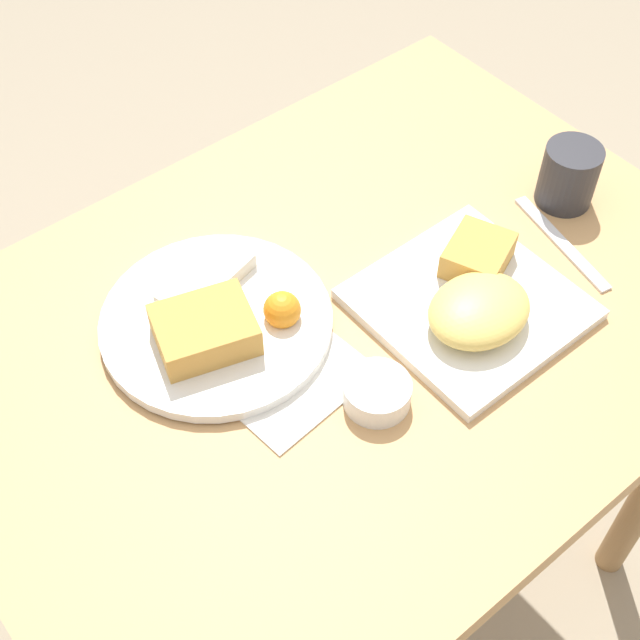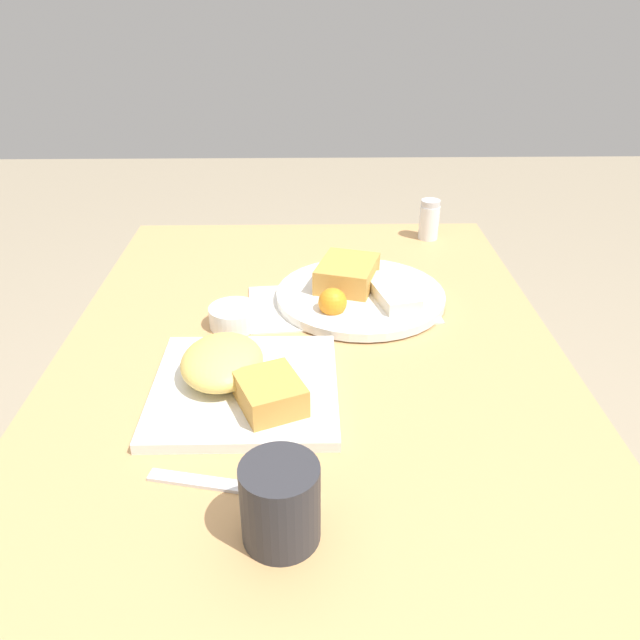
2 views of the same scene
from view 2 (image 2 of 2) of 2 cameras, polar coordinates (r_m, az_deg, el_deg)
The scene contains 8 objects.
dining_table at distance 0.96m, azimuth -0.58°, elevation -7.41°, with size 0.96×0.71×0.77m.
menu_card at distance 1.00m, azimuth 2.23°, elevation 1.41°, with size 0.18×0.31×0.00m.
plate_square_near at distance 0.79m, azimuth -7.05°, elevation -5.32°, with size 0.23×0.23×0.06m.
plate_oval_far at distance 1.01m, azimuth 3.79°, elevation 2.71°, with size 0.27×0.27×0.05m.
sauce_ramekin at distance 0.94m, azimuth -7.59°, elevation 0.38°, with size 0.07×0.07×0.03m.
salt_shaker at distance 1.27m, azimuth 10.14°, elevation 8.82°, with size 0.04×0.04×0.08m.
butter_knife at distance 0.67m, azimuth -7.68°, elevation -14.81°, with size 0.05×0.18×0.00m.
coffee_mug at distance 0.60m, azimuth -3.20°, elevation -16.35°, with size 0.07×0.07×0.08m.
Camera 2 is at (0.77, -0.00, 1.24)m, focal length 35.00 mm.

